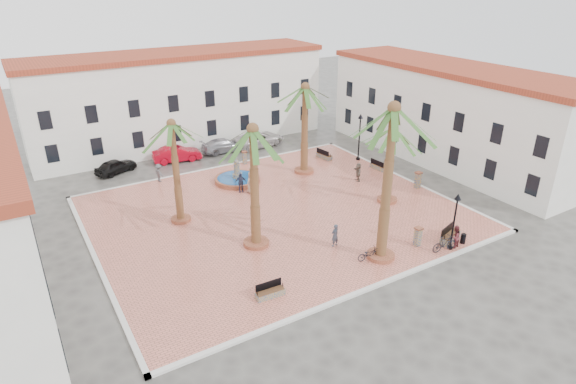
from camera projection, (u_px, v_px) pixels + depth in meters
name	position (u px, v px, depth m)	size (l,w,h in m)	color
ground	(277.00, 214.00, 36.23)	(120.00, 120.00, 0.00)	#56544F
plaza	(277.00, 213.00, 36.20)	(26.00, 22.00, 0.15)	#DC7761
kerb_n	(218.00, 167.00, 44.77)	(26.30, 0.30, 0.16)	silver
kerb_s	(372.00, 287.00, 27.63)	(26.30, 0.30, 0.16)	silver
kerb_e	(404.00, 179.00, 42.33)	(0.30, 22.30, 0.16)	silver
kerb_w	(97.00, 262.00, 30.07)	(0.30, 22.30, 0.16)	silver
building_north	(180.00, 98.00, 49.85)	(30.40, 7.40, 9.50)	white
building_east	(449.00, 113.00, 45.35)	(7.40, 26.40, 9.00)	white
fountain	(237.00, 179.00, 41.46)	(3.89, 3.89, 2.01)	#A6563A
palm_nw	(172.00, 135.00, 32.33)	(4.68, 4.68, 7.61)	#A6563A
palm_sw	(253.00, 144.00, 28.97)	(5.54, 5.54, 8.33)	#A6563A
palm_s	(393.00, 125.00, 26.87)	(5.70, 5.70, 10.03)	#A6563A
palm_e	(393.00, 139.00, 35.87)	(5.06, 5.06, 6.29)	#A6563A
palm_ne	(305.00, 98.00, 40.81)	(5.69, 5.69, 8.10)	#A6563A
bench_s	(270.00, 293.00, 26.62)	(1.69, 0.58, 0.88)	#746D5B
bench_se	(450.00, 236.00, 32.27)	(2.08, 1.17, 1.05)	#746D5B
bench_e	(378.00, 167.00, 44.08)	(0.62, 1.75, 0.91)	#746D5B
bench_ne	(324.00, 156.00, 46.71)	(0.79, 1.83, 0.93)	#746D5B
lamppost_s	(456.00, 212.00, 30.30)	(0.43, 0.43, 3.94)	black
lamppost_e	(360.00, 129.00, 45.24)	(0.49, 0.49, 4.53)	black
bollard_se	(418.00, 236.00, 31.49)	(0.47, 0.47, 1.32)	#746D5B
bollard_n	(245.00, 157.00, 45.19)	(0.51, 0.51, 1.25)	#746D5B
bollard_e	(418.00, 180.00, 40.07)	(0.52, 0.52, 1.40)	#746D5B
litter_bin	(463.00, 239.00, 31.91)	(0.35, 0.35, 0.67)	black
cyclist_a	(335.00, 235.00, 31.40)	(0.58, 0.38, 1.58)	#3C4656
bicycle_a	(369.00, 254.00, 30.01)	(0.56, 1.60, 0.84)	black
cyclist_b	(455.00, 237.00, 31.23)	(0.76, 0.59, 1.57)	maroon
bicycle_b	(445.00, 244.00, 30.89)	(0.52, 1.82, 1.10)	black
pedestrian_fountain_a	(251.00, 182.00, 39.03)	(0.91, 0.59, 1.86)	#9D7D67
pedestrian_fountain_b	(241.00, 183.00, 39.26)	(0.97, 0.40, 1.66)	#2D3553
pedestrian_north	(159.00, 173.00, 41.28)	(1.02, 0.59, 1.58)	#505054
pedestrian_east	(358.00, 172.00, 41.41)	(1.50, 0.48, 1.62)	brown
car_black	(116.00, 166.00, 43.52)	(1.54, 3.83, 1.30)	black
car_red	(177.00, 154.00, 46.20)	(1.59, 4.55, 1.50)	#B40619
car_silver	(224.00, 145.00, 48.74)	(1.91, 4.69, 1.36)	#A3A3AB
car_white	(259.00, 139.00, 50.32)	(2.55, 5.53, 1.54)	beige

